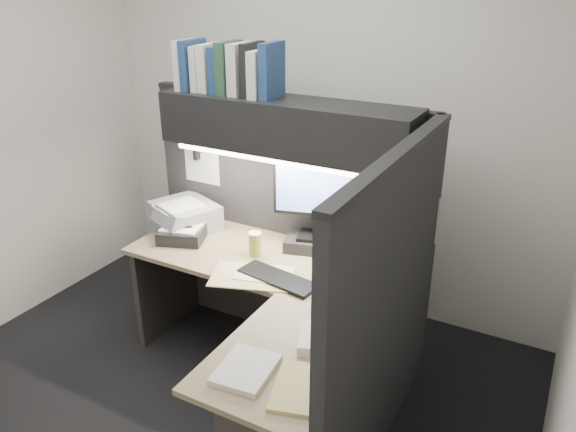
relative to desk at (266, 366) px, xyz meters
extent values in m
plane|color=black|center=(-0.43, 0.00, -0.44)|extent=(3.50, 3.50, 0.00)
cube|color=silver|center=(-0.43, 1.50, 0.91)|extent=(3.50, 0.04, 2.70)
cube|color=black|center=(-0.40, 0.93, 0.36)|extent=(1.90, 0.06, 1.60)
cube|color=black|center=(0.55, 0.18, 0.36)|extent=(0.06, 1.50, 1.60)
cube|color=#998561|center=(-0.33, 0.56, 0.27)|extent=(1.70, 0.68, 0.03)
cube|color=#998561|center=(0.22, -0.20, 0.27)|extent=(0.60, 0.85, 0.03)
cube|color=#2D2A28|center=(-0.33, 0.86, -0.09)|extent=(1.61, 0.02, 0.70)
cube|color=#2D2A28|center=(-1.13, 0.56, -0.09)|extent=(0.04, 0.61, 0.70)
cube|color=black|center=(-0.30, 0.75, 1.06)|extent=(1.55, 0.34, 0.30)
cylinder|color=white|center=(-0.30, 0.61, 0.89)|extent=(1.32, 0.04, 0.04)
cube|color=black|center=(-0.11, 0.82, 0.32)|extent=(0.44, 0.33, 0.08)
cube|color=black|center=(-0.11, 0.82, 0.45)|extent=(0.06, 0.06, 0.13)
cube|color=black|center=(-0.11, 0.81, 0.69)|extent=(0.53, 0.18, 0.36)
cube|color=#688DE5|center=(-0.11, 0.79, 0.69)|extent=(0.48, 0.14, 0.31)
cube|color=black|center=(-0.13, 0.36, 0.30)|extent=(0.49, 0.23, 0.02)
cube|color=navy|center=(0.22, 0.56, 0.29)|extent=(0.29, 0.28, 0.00)
ellipsoid|color=black|center=(0.24, 0.56, 0.31)|extent=(0.08, 0.10, 0.03)
cube|color=#C1BB94|center=(0.24, 0.66, 0.33)|extent=(0.30, 0.30, 0.09)
cylinder|color=#CBCA51|center=(-0.40, 0.56, 0.36)|extent=(0.09, 0.09, 0.14)
cube|color=gray|center=(-1.03, 0.69, 0.37)|extent=(0.51, 0.48, 0.16)
cube|color=black|center=(-0.92, 0.51, 0.33)|extent=(0.34, 0.31, 0.08)
cube|color=#CDBB73|center=(-0.28, 0.32, 0.29)|extent=(0.52, 0.43, 0.01)
cube|color=white|center=(0.36, -0.04, 0.31)|extent=(0.33, 0.31, 0.05)
cube|color=white|center=(0.13, -0.39, 0.30)|extent=(0.25, 0.30, 0.03)
cube|color=#CDBB73|center=(0.41, -0.37, 0.30)|extent=(0.32, 0.37, 0.02)
cube|color=silver|center=(-0.98, 0.75, 1.35)|extent=(0.05, 0.22, 0.29)
cube|color=navy|center=(-0.92, 0.74, 1.35)|extent=(0.05, 0.22, 0.29)
cube|color=silver|center=(-0.86, 0.76, 1.34)|extent=(0.05, 0.22, 0.26)
cube|color=silver|center=(-0.81, 0.77, 1.34)|extent=(0.07, 0.22, 0.28)
cube|color=navy|center=(-0.73, 0.77, 1.34)|extent=(0.06, 0.22, 0.27)
cube|color=#21432E|center=(-0.67, 0.75, 1.36)|extent=(0.07, 0.22, 0.30)
cube|color=silver|center=(-0.59, 0.76, 1.35)|extent=(0.07, 0.22, 0.29)
cube|color=black|center=(-0.51, 0.75, 1.36)|extent=(0.05, 0.22, 0.30)
cube|color=silver|center=(-0.46, 0.75, 1.34)|extent=(0.06, 0.22, 0.26)
cube|color=navy|center=(-0.38, 0.75, 1.36)|extent=(0.06, 0.22, 0.31)
cube|color=white|center=(0.27, 0.90, 0.61)|extent=(0.21, 0.00, 0.28)
cube|color=white|center=(0.49, 0.90, 0.59)|extent=(0.21, 0.00, 0.28)
cube|color=white|center=(-1.03, 0.90, 0.71)|extent=(0.28, 0.00, 0.34)
cube|color=black|center=(0.52, 0.05, 0.58)|extent=(0.00, 0.18, 0.22)
cube|color=white|center=(0.52, -0.30, 0.51)|extent=(0.00, 0.21, 0.28)
camera|label=1|loc=(1.22, -2.01, 1.86)|focal=35.00mm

